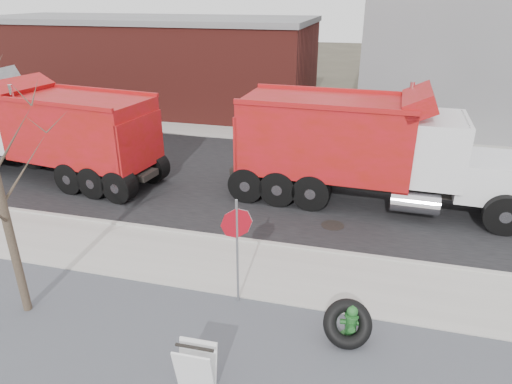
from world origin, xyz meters
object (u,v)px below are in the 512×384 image
(dump_truck_red_a, at_px, (366,146))
(dump_truck_red_b, at_px, (58,131))
(stop_sign, at_px, (237,234))
(sandwich_board, at_px, (196,368))
(fire_hydrant, at_px, (351,324))
(truck_tire, at_px, (348,324))

(dump_truck_red_a, distance_m, dump_truck_red_b, 11.12)
(stop_sign, xyz_separation_m, sandwich_board, (0.03, -2.65, -1.26))
(fire_hydrant, relative_size, dump_truck_red_b, 0.09)
(sandwich_board, bearing_deg, truck_tire, 36.82)
(fire_hydrant, xyz_separation_m, sandwich_board, (-2.55, -2.05, 0.14))
(truck_tire, bearing_deg, dump_truck_red_a, 90.53)
(fire_hydrant, distance_m, stop_sign, 3.00)
(truck_tire, distance_m, dump_truck_red_a, 7.23)
(fire_hydrant, relative_size, truck_tire, 0.68)
(dump_truck_red_b, bearing_deg, stop_sign, 154.40)
(fire_hydrant, bearing_deg, truck_tire, -130.63)
(fire_hydrant, distance_m, truck_tire, 0.14)
(stop_sign, height_order, sandwich_board, stop_sign)
(truck_tire, xyz_separation_m, dump_truck_red_b, (-11.17, 6.37, 1.42))
(stop_sign, xyz_separation_m, dump_truck_red_b, (-8.65, 5.67, 0.08))
(fire_hydrant, height_order, truck_tire, truck_tire)
(sandwich_board, xyz_separation_m, dump_truck_red_b, (-8.68, 8.32, 1.34))
(dump_truck_red_a, bearing_deg, stop_sign, -108.97)
(sandwich_board, xyz_separation_m, dump_truck_red_a, (2.42, 9.02, 1.47))
(sandwich_board, bearing_deg, dump_truck_red_b, 134.89)
(dump_truck_red_b, bearing_deg, sandwich_board, 143.87)
(stop_sign, relative_size, sandwich_board, 2.67)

